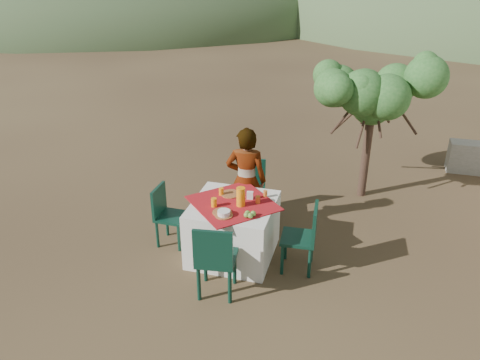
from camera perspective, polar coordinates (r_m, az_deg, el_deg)
name	(u,v)px	position (r m, az deg, el deg)	size (l,w,h in m)	color
ground	(288,252)	(6.29, 5.92, -8.74)	(160.00, 160.00, 0.00)	#342318
table	(233,229)	(6.02, -0.83, -5.98)	(1.30, 1.30, 0.76)	white
chair_far	(251,186)	(6.86, 1.39, -0.74)	(0.47, 0.47, 0.87)	black
chair_near	(215,258)	(5.25, -3.04, -9.46)	(0.49, 0.49, 0.94)	black
chair_left	(167,213)	(6.30, -8.93, -3.95)	(0.39, 0.39, 0.83)	black
chair_right	(305,235)	(5.74, 7.90, -6.65)	(0.43, 0.43, 0.89)	black
person	(246,181)	(6.38, 0.75, -0.08)	(0.56, 0.37, 1.53)	#8C6651
shrub_tree	(377,99)	(7.41, 16.39, 9.50)	(1.72, 1.69, 2.03)	#432D21
hill_near_left	(129,5)	(39.99, -13.33, 20.05)	(40.00, 40.00, 16.00)	#405831
plate_far	(231,194)	(6.02, -1.16, -1.71)	(0.25, 0.25, 0.01)	brown
plate_near	(222,212)	(5.60, -2.19, -3.96)	(0.24, 0.24, 0.01)	brown
glass_far	(221,192)	(5.99, -2.30, -1.41)	(0.06, 0.06, 0.10)	orange
glass_near	(214,202)	(5.73, -3.19, -2.74)	(0.07, 0.07, 0.11)	orange
juice_pitcher	(241,197)	(5.71, 0.10, -2.05)	(0.11, 0.11, 0.24)	orange
bowl_plate	(224,215)	(5.55, -1.98, -4.32)	(0.22, 0.22, 0.01)	brown
white_bowl	(224,213)	(5.53, -1.98, -4.02)	(0.15, 0.15, 0.06)	white
jar_left	(258,200)	(5.80, 2.19, -2.40)	(0.06, 0.06, 0.09)	orange
jar_right	(265,193)	(5.97, 3.11, -1.65)	(0.05, 0.05, 0.08)	orange
napkin_holder	(250,195)	(5.89, 1.22, -1.88)	(0.08, 0.05, 0.10)	white
fruit_cluster	(249,214)	(5.51, 1.16, -4.21)	(0.13, 0.12, 0.07)	olive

